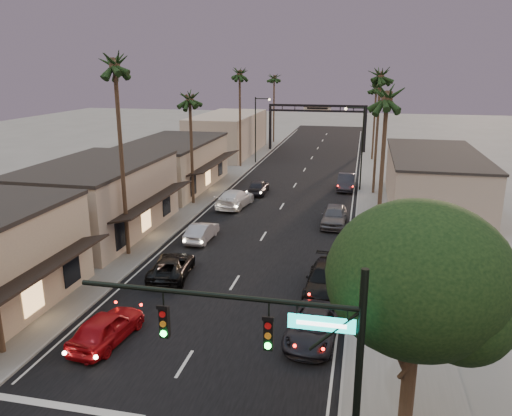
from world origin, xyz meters
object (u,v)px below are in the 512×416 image
at_px(streetlight_left, 257,125).
at_px(palm_lb, 114,60).
at_px(palm_lc, 190,94).
at_px(curbside_black, 326,280).
at_px(oncoming_pickup, 172,266).
at_px(corner_tree, 420,285).
at_px(oncoming_red, 106,327).
at_px(streetlight_right, 360,141).
at_px(palm_far, 274,75).
at_px(curbside_near, 314,326).
at_px(palm_ra, 387,92).
at_px(oncoming_silver, 202,232).
at_px(palm_rc, 377,85).
at_px(palm_rb, 381,72).
at_px(palm_ld, 240,71).
at_px(traffic_signal, 292,351).
at_px(arch, 317,116).

relative_size(streetlight_left, palm_lb, 0.59).
relative_size(palm_lc, curbside_black, 2.19).
relative_size(palm_lc, oncoming_pickup, 2.47).
height_order(corner_tree, oncoming_red, corner_tree).
height_order(streetlight_right, curbside_black, streetlight_right).
bearing_deg(oncoming_red, palm_lb, -62.79).
bearing_deg(palm_far, curbside_near, -77.97).
height_order(palm_ra, oncoming_silver, palm_ra).
bearing_deg(palm_rc, palm_rb, -90.00).
distance_m(palm_lc, palm_ra, 20.99).
bearing_deg(palm_lc, curbside_black, -50.24).
distance_m(palm_lc, oncoming_pickup, 19.98).
xyz_separation_m(palm_lb, curbside_near, (14.07, -8.62, -12.69)).
distance_m(palm_far, oncoming_silver, 53.17).
distance_m(oncoming_silver, curbside_near, 16.11).
relative_size(streetlight_left, palm_lc, 0.74).
relative_size(streetlight_left, palm_ld, 0.63).
bearing_deg(palm_lb, palm_far, 89.69).
height_order(streetlight_right, oncoming_pickup, streetlight_right).
bearing_deg(oncoming_red, palm_ra, -128.84).
height_order(palm_rb, curbside_near, palm_rb).
bearing_deg(oncoming_pickup, palm_ld, -90.18).
bearing_deg(oncoming_silver, palm_rb, -124.24).
relative_size(traffic_signal, palm_lc, 0.70).
relative_size(oncoming_silver, curbside_black, 0.76).
bearing_deg(palm_ra, palm_far, 107.38).
distance_m(palm_rc, palm_far, 21.97).
relative_size(palm_lc, palm_rb, 0.86).
height_order(palm_ra, palm_rc, palm_ra).
bearing_deg(palm_lc, palm_ld, 90.00).
bearing_deg(palm_rb, palm_lb, -128.02).
distance_m(palm_lc, palm_rb, 19.07).
bearing_deg(palm_rc, curbside_near, -93.54).
xyz_separation_m(streetlight_left, palm_lc, (-1.68, -22.00, 5.14)).
bearing_deg(palm_ld, palm_lb, -90.00).
relative_size(corner_tree, palm_ra, 0.67).
height_order(arch, palm_far, palm_far).
distance_m(palm_rb, palm_far, 37.98).
bearing_deg(palm_lb, oncoming_red, -68.78).
xyz_separation_m(palm_ra, palm_rb, (0.00, 20.00, 0.97)).
relative_size(corner_tree, curbside_black, 1.58).
bearing_deg(palm_lc, curbside_near, -58.11).
bearing_deg(palm_far, arch, -43.95).
xyz_separation_m(oncoming_red, curbside_black, (9.97, 7.89, 0.02)).
bearing_deg(palm_ld, streetlight_left, 60.75).
bearing_deg(palm_far, curbside_black, -76.73).
bearing_deg(traffic_signal, corner_tree, 42.31).
distance_m(traffic_signal, palm_lc, 35.46).
xyz_separation_m(corner_tree, arch, (-9.48, 62.55, -0.45)).
bearing_deg(oncoming_red, curbside_near, -160.33).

